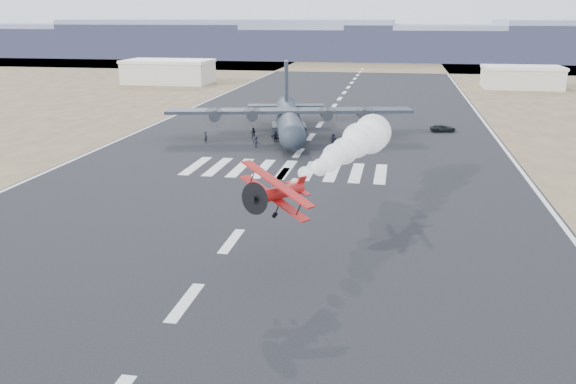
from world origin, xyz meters
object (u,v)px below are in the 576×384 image
(aerobatic_biplane, at_px, (278,193))
(crew_d, at_px, (335,144))
(crew_e, at_px, (333,140))
(crew_f, at_px, (275,136))
(support_vehicle, at_px, (443,128))
(crew_b, at_px, (253,133))
(transport_aircraft, at_px, (289,118))
(crew_c, at_px, (256,142))
(crew_h, at_px, (359,139))
(crew_g, at_px, (290,140))
(hangar_right, at_px, (522,77))
(hangar_left, at_px, (169,71))
(crew_a, at_px, (206,137))

(aerobatic_biplane, xyz_separation_m, crew_d, (-0.22, 44.76, -5.36))
(crew_e, xyz_separation_m, crew_f, (-9.14, 1.16, -0.05))
(crew_e, height_order, crew_f, crew_e)
(support_vehicle, relative_size, crew_b, 2.33)
(aerobatic_biplane, relative_size, support_vehicle, 1.51)
(transport_aircraft, xyz_separation_m, crew_f, (-1.10, -5.46, -2.02))
(aerobatic_biplane, xyz_separation_m, crew_c, (-11.99, 43.82, -5.31))
(crew_f, xyz_separation_m, crew_h, (12.96, 0.25, -0.01))
(crew_f, distance_m, crew_h, 12.96)
(transport_aircraft, relative_size, crew_b, 21.66)
(support_vehicle, relative_size, crew_g, 2.34)
(crew_f, relative_size, crew_h, 1.01)
(hangar_right, relative_size, crew_c, 12.26)
(crew_c, height_order, crew_d, crew_c)
(hangar_left, relative_size, crew_d, 15.58)
(transport_aircraft, height_order, crew_a, transport_aircraft)
(hangar_left, bearing_deg, crew_g, -58.15)
(hangar_left, height_order, crew_h, hangar_left)
(aerobatic_biplane, height_order, support_vehicle, aerobatic_biplane)
(hangar_left, distance_m, crew_a, 88.23)
(transport_aircraft, height_order, crew_d, transport_aircraft)
(transport_aircraft, distance_m, crew_c, 10.66)
(hangar_right, distance_m, crew_g, 97.99)
(transport_aircraft, bearing_deg, crew_e, -52.03)
(support_vehicle, distance_m, crew_f, 29.59)
(crew_d, relative_size, crew_f, 0.89)
(hangar_right, distance_m, crew_h, 90.89)
(aerobatic_biplane, distance_m, crew_h, 48.96)
(hangar_left, relative_size, aerobatic_biplane, 3.88)
(crew_g, bearing_deg, support_vehicle, 84.36)
(support_vehicle, xyz_separation_m, crew_e, (-17.05, -14.93, 0.35))
(support_vehicle, relative_size, crew_a, 2.47)
(crew_a, distance_m, crew_e, 19.72)
(hangar_left, height_order, aerobatic_biplane, aerobatic_biplane)
(crew_b, distance_m, crew_h, 17.14)
(hangar_right, xyz_separation_m, crew_b, (-54.88, -80.75, -2.11))
(crew_f, xyz_separation_m, crew_g, (2.73, -2.50, 0.01))
(support_vehicle, bearing_deg, transport_aircraft, 91.84)
(crew_a, xyz_separation_m, crew_h, (23.50, 2.61, 0.03))
(crew_b, distance_m, crew_g, 8.22)
(transport_aircraft, height_order, crew_c, transport_aircraft)
(crew_c, bearing_deg, transport_aircraft, -87.24)
(transport_aircraft, bearing_deg, crew_d, -58.85)
(aerobatic_biplane, bearing_deg, crew_c, 118.61)
(crew_e, bearing_deg, crew_g, -168.80)
(hangar_left, distance_m, crew_d, 99.38)
(transport_aircraft, relative_size, support_vehicle, 9.30)
(hangar_left, xyz_separation_m, crew_d, (56.93, -81.42, -2.62))
(crew_f, bearing_deg, transport_aircraft, 41.48)
(hangar_right, bearing_deg, support_vehicle, -109.61)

